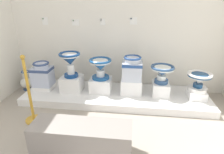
# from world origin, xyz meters

# --- Properties ---
(wall_back) EXTENTS (4.23, 0.06, 3.13)m
(wall_back) POSITION_xyz_m (2.02, 2.88, 1.57)
(wall_back) COLOR white
(wall_back) RESTS_ON ground_plane
(display_platform) EXTENTS (3.26, 0.91, 0.13)m
(display_platform) POSITION_xyz_m (2.02, 2.38, 0.06)
(display_platform) COLOR white
(display_platform) RESTS_ON ground_plane
(plinth_block_rightmost) EXTENTS (0.33, 0.29, 0.07)m
(plinth_block_rightmost) POSITION_xyz_m (0.66, 2.39, 0.17)
(plinth_block_rightmost) COLOR white
(plinth_block_rightmost) RESTS_ON display_platform
(antique_toilet_rightmost) EXTENTS (0.35, 0.30, 0.44)m
(antique_toilet_rightmost) POSITION_xyz_m (0.66, 2.39, 0.43)
(antique_toilet_rightmost) COLOR silver
(antique_toilet_rightmost) RESTS_ON plinth_block_rightmost
(plinth_block_tall_cobalt) EXTENTS (0.37, 0.33, 0.28)m
(plinth_block_tall_cobalt) POSITION_xyz_m (1.21, 2.38, 0.27)
(plinth_block_tall_cobalt) COLOR white
(plinth_block_tall_cobalt) RESTS_ON display_platform
(antique_toilet_tall_cobalt) EXTENTS (0.37, 0.37, 0.44)m
(antique_toilet_tall_cobalt) POSITION_xyz_m (1.21, 2.38, 0.71)
(antique_toilet_tall_cobalt) COLOR navy
(antique_toilet_tall_cobalt) RESTS_ON plinth_block_tall_cobalt
(plinth_block_pale_glazed) EXTENTS (0.38, 0.34, 0.25)m
(plinth_block_pale_glazed) POSITION_xyz_m (1.74, 2.43, 0.25)
(plinth_block_pale_glazed) COLOR white
(plinth_block_pale_glazed) RESTS_ON display_platform
(antique_toilet_pale_glazed) EXTENTS (0.39, 0.39, 0.36)m
(antique_toilet_pale_glazed) POSITION_xyz_m (1.74, 2.43, 0.62)
(antique_toilet_pale_glazed) COLOR #1C5394
(antique_toilet_pale_glazed) RESTS_ON plinth_block_pale_glazed
(plinth_block_leftmost) EXTENTS (0.36, 0.29, 0.27)m
(plinth_block_leftmost) POSITION_xyz_m (2.29, 2.40, 0.26)
(plinth_block_leftmost) COLOR white
(plinth_block_leftmost) RESTS_ON display_platform
(antique_toilet_leftmost) EXTENTS (0.33, 0.33, 0.41)m
(antique_toilet_leftmost) POSITION_xyz_m (2.29, 2.40, 0.61)
(antique_toilet_leftmost) COLOR silver
(antique_toilet_leftmost) RESTS_ON plinth_block_leftmost
(plinth_block_broad_patterned) EXTENTS (0.28, 0.32, 0.22)m
(plinth_block_broad_patterned) POSITION_xyz_m (2.80, 2.41, 0.24)
(plinth_block_broad_patterned) COLOR white
(plinth_block_broad_patterned) RESTS_ON display_platform
(antique_toilet_broad_patterned) EXTENTS (0.39, 0.39, 0.31)m
(antique_toilet_broad_patterned) POSITION_xyz_m (2.80, 2.41, 0.56)
(antique_toilet_broad_patterned) COLOR #2E507F
(antique_toilet_broad_patterned) RESTS_ON plinth_block_broad_patterned
(plinth_block_slender_white) EXTENTS (0.28, 0.30, 0.13)m
(plinth_block_slender_white) POSITION_xyz_m (3.40, 2.36, 0.20)
(plinth_block_slender_white) COLOR white
(plinth_block_slender_white) RESTS_ON display_platform
(antique_toilet_slender_white) EXTENTS (0.39, 0.39, 0.32)m
(antique_toilet_slender_white) POSITION_xyz_m (3.40, 2.36, 0.47)
(antique_toilet_slender_white) COLOR white
(antique_toilet_slender_white) RESTS_ON plinth_block_slender_white
(info_placard_first) EXTENTS (0.11, 0.01, 0.14)m
(info_placard_first) POSITION_xyz_m (0.63, 2.84, 1.32)
(info_placard_first) COLOR white
(info_placard_second) EXTENTS (0.14, 0.01, 0.11)m
(info_placard_second) POSITION_xyz_m (1.22, 2.84, 1.30)
(info_placard_second) COLOR white
(info_placard_third) EXTENTS (0.09, 0.01, 0.11)m
(info_placard_third) POSITION_xyz_m (1.72, 2.84, 1.31)
(info_placard_third) COLOR white
(info_placard_fourth) EXTENTS (0.13, 0.01, 0.13)m
(info_placard_fourth) POSITION_xyz_m (2.28, 2.84, 1.34)
(info_placard_fourth) COLOR white
(decorative_vase_corner) EXTENTS (0.25, 0.25, 0.39)m
(decorative_vase_corner) POSITION_xyz_m (0.21, 2.57, 0.16)
(decorative_vase_corner) COLOR #3A5786
(decorative_vase_corner) RESTS_ON ground_plane
(stanchion_post_near_left) EXTENTS (0.24, 0.24, 1.02)m
(stanchion_post_near_left) POSITION_xyz_m (0.86, 1.57, 0.32)
(stanchion_post_near_left) COLOR gold
(stanchion_post_near_left) RESTS_ON ground_plane
(museum_bench) EXTENTS (1.14, 0.36, 0.40)m
(museum_bench) POSITION_xyz_m (1.77, 1.02, 0.20)
(museum_bench) COLOR gray
(museum_bench) RESTS_ON ground_plane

